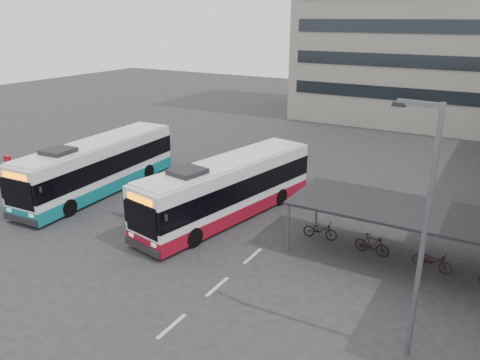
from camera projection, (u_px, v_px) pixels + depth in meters
The scene contains 10 objects.
ground at pixel (208, 243), 22.77m from camera, with size 120.00×120.00×0.00m, color #28282B.
bike_shelter at pixel (404, 228), 20.64m from camera, with size 10.00×4.00×2.54m.
road_markings at pixel (217, 287), 19.13m from camera, with size 0.15×7.60×0.01m.
bus_main at pixel (228, 189), 25.32m from camera, with size 4.62×11.97×3.46m.
bus_teal at pixel (98, 167), 29.04m from camera, with size 3.29×11.97×3.50m.
pedestrian at pixel (129, 203), 25.44m from camera, with size 0.63×0.42×1.74m, color black.
lamp_post at pixel (422, 222), 13.80m from camera, with size 1.45×0.35×8.28m.
sign_totem_south at pixel (10, 176), 28.10m from camera, with size 0.57×0.19×2.65m.
sign_totem_mid at pixel (76, 168), 30.00m from camera, with size 0.52×0.17×2.43m.
sign_totem_north at pixel (128, 141), 36.26m from camera, with size 0.54×0.30×2.56m.
Camera 1 is at (11.69, -16.86, 10.47)m, focal length 35.00 mm.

